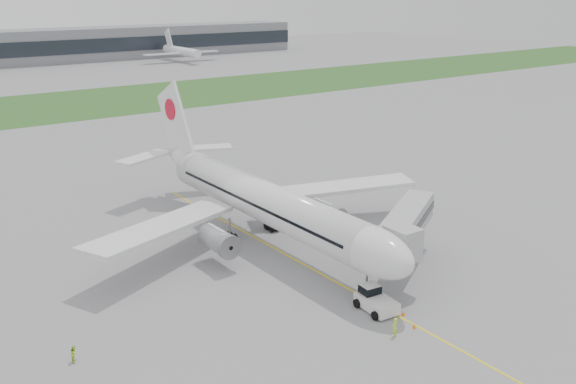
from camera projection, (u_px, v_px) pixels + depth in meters
ground at (282, 253)px, 78.30m from camera, size 600.00×600.00×0.00m
apron_markings at (307, 266)px, 74.45m from camera, size 70.00×70.00×0.04m
grass_strip at (21, 109)px, 170.74m from camera, size 600.00×50.00×0.02m
airliner at (260, 199)px, 80.33m from camera, size 48.13×53.95×17.88m
pushback_tug at (375, 300)px, 64.26m from camera, size 3.41×4.70×2.28m
jet_bridge at (407, 225)px, 72.50m from camera, size 14.31×11.25×7.16m
safety_cone_left at (414, 326)px, 60.80m from camera, size 0.36×0.36×0.49m
safety_cone_right at (403, 313)px, 63.20m from camera, size 0.39×0.39×0.54m
ground_crew_near at (395, 327)px, 59.25m from camera, size 0.80×0.67×1.89m
ground_crew_far at (74, 354)px, 55.30m from camera, size 0.87×0.92×1.51m
distant_aircraft_right at (182, 62)px, 280.75m from camera, size 34.96×30.99×13.15m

